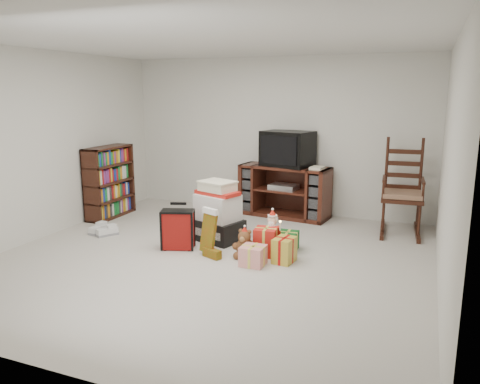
% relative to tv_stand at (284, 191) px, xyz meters
% --- Properties ---
extents(room, '(5.01, 5.01, 2.51)m').
position_rel_tv_stand_xyz_m(room, '(-0.24, -2.22, 0.84)').
color(room, beige).
rests_on(room, ground).
extents(tv_stand, '(1.47, 0.68, 0.81)m').
position_rel_tv_stand_xyz_m(tv_stand, '(0.00, 0.00, 0.00)').
color(tv_stand, '#421D13').
rests_on(tv_stand, floor).
extents(bookshelf, '(0.31, 0.92, 1.12)m').
position_rel_tv_stand_xyz_m(bookshelf, '(-2.56, -1.05, 0.13)').
color(bookshelf, '#36160E').
rests_on(bookshelf, floor).
extents(rocking_chair, '(0.61, 0.95, 1.38)m').
position_rel_tv_stand_xyz_m(rocking_chair, '(1.78, -0.21, 0.06)').
color(rocking_chair, '#36160E').
rests_on(rocking_chair, floor).
extents(gift_pile, '(0.74, 0.63, 0.79)m').
position_rel_tv_stand_xyz_m(gift_pile, '(-0.47, -1.52, -0.06)').
color(gift_pile, black).
rests_on(gift_pile, floor).
extents(red_suitcase, '(0.43, 0.32, 0.59)m').
position_rel_tv_stand_xyz_m(red_suitcase, '(-0.78, -2.04, -0.15)').
color(red_suitcase, maroon).
rests_on(red_suitcase, floor).
extents(stocking, '(0.30, 0.22, 0.59)m').
position_rel_tv_stand_xyz_m(stocking, '(-0.32, -2.10, -0.11)').
color(stocking, '#0C7011').
rests_on(stocking, floor).
extents(teddy_bear, '(0.23, 0.21, 0.35)m').
position_rel_tv_stand_xyz_m(teddy_bear, '(0.12, -2.02, -0.25)').
color(teddy_bear, brown).
rests_on(teddy_bear, floor).
extents(santa_figurine, '(0.26, 0.25, 0.54)m').
position_rel_tv_stand_xyz_m(santa_figurine, '(0.35, -1.69, -0.20)').
color(santa_figurine, '#B62013').
rests_on(santa_figurine, floor).
extents(mrs_claus_figurine, '(0.27, 0.26, 0.56)m').
position_rel_tv_stand_xyz_m(mrs_claus_figurine, '(-0.55, -1.49, -0.19)').
color(mrs_claus_figurine, '#B62013').
rests_on(mrs_claus_figurine, floor).
extents(sneaker_pair, '(0.39, 0.32, 0.11)m').
position_rel_tv_stand_xyz_m(sneaker_pair, '(-2.07, -1.89, -0.35)').
color(sneaker_pair, silver).
rests_on(sneaker_pair, floor).
extents(gift_cluster, '(0.59, 0.91, 0.28)m').
position_rel_tv_stand_xyz_m(gift_cluster, '(0.42, -1.90, -0.27)').
color(gift_cluster, red).
rests_on(gift_cluster, floor).
extents(crt_television, '(0.85, 0.71, 0.55)m').
position_rel_tv_stand_xyz_m(crt_television, '(0.03, 0.01, 0.68)').
color(crt_television, black).
rests_on(crt_television, tv_stand).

